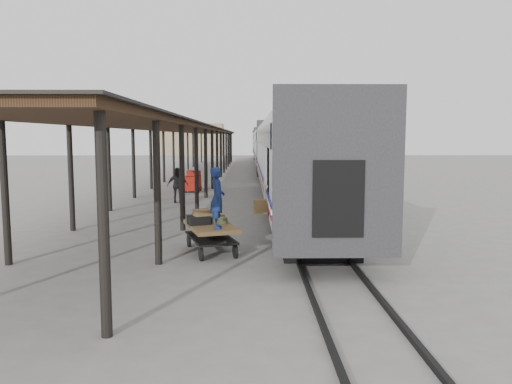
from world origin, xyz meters
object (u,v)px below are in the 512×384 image
object	(u,v)px
porter	(217,198)
pedestrian	(178,185)
luggage_tug	(193,182)
baggage_cart	(211,231)

from	to	relation	value
porter	pedestrian	xyz separation A→B (m)	(-2.87, 12.04, -0.80)
pedestrian	porter	bearing A→B (deg)	96.33
pedestrian	luggage_tug	bearing A→B (deg)	-99.01
luggage_tug	porter	size ratio (longest dim) A/B	0.86
baggage_cart	pedestrian	bearing A→B (deg)	85.71
luggage_tug	pedestrian	distance (m)	5.54
porter	pedestrian	size ratio (longest dim) A/B	0.94
baggage_cart	luggage_tug	distance (m)	17.10
porter	pedestrian	bearing A→B (deg)	6.72
baggage_cart	pedestrian	distance (m)	11.69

